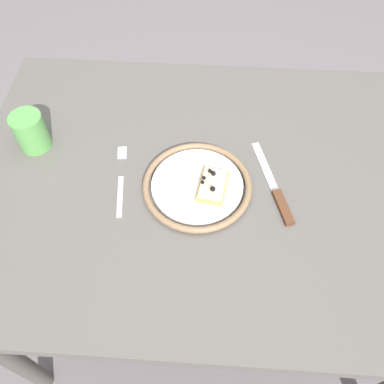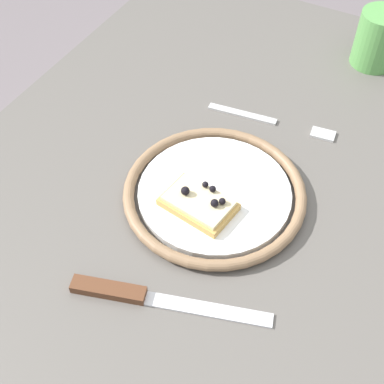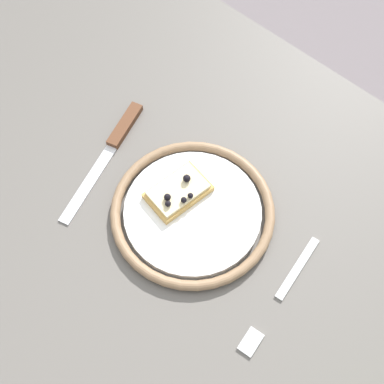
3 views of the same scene
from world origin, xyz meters
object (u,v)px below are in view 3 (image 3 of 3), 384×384
object	(u,v)px
fork	(281,295)
pizza_slice_near	(179,192)
knife	(115,141)
dining_table	(165,235)
plate	(193,212)

from	to	relation	value
fork	pizza_slice_near	bearing A→B (deg)	-4.63
pizza_slice_near	knife	distance (m)	0.15
dining_table	knife	distance (m)	0.18
pizza_slice_near	knife	world-z (taller)	pizza_slice_near
dining_table	pizza_slice_near	bearing A→B (deg)	-93.75
plate	knife	size ratio (longest dim) A/B	1.06
plate	fork	bearing A→B (deg)	176.46
pizza_slice_near	dining_table	bearing A→B (deg)	86.25
knife	fork	xyz separation A→B (m)	(-0.36, 0.02, -0.00)
dining_table	pizza_slice_near	distance (m)	0.11
knife	fork	size ratio (longest dim) A/B	1.17
fork	knife	bearing A→B (deg)	-3.81
pizza_slice_near	knife	size ratio (longest dim) A/B	0.43
dining_table	pizza_slice_near	size ratio (longest dim) A/B	11.19
dining_table	fork	size ratio (longest dim) A/B	5.66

